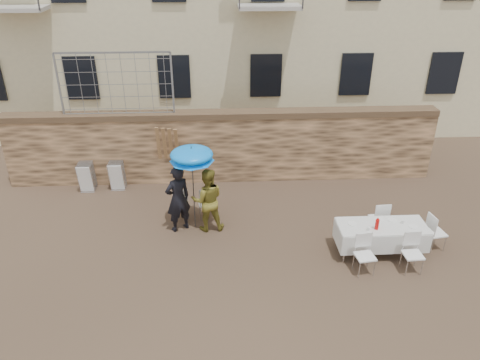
{
  "coord_description": "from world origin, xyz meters",
  "views": [
    {
      "loc": [
        -0.12,
        -8.21,
        6.86
      ],
      "look_at": [
        0.4,
        2.2,
        1.4
      ],
      "focal_mm": 35.0,
      "sensor_mm": 36.0,
      "label": 1
    }
  ],
  "objects_px": {
    "chair_stack_left": "(88,173)",
    "chair_stack_right": "(118,173)",
    "table_chair_back": "(379,218)",
    "table_chair_front_right": "(413,254)",
    "table_chair_side": "(436,232)",
    "couple_chair_left": "(180,203)",
    "man_suit": "(178,199)",
    "soda_bottle": "(377,224)",
    "banquet_table": "(382,227)",
    "couple_chair_right": "(206,202)",
    "woman_dress": "(207,200)",
    "table_chair_front_left": "(365,255)",
    "umbrella": "(192,157)"
  },
  "relations": [
    {
      "from": "table_chair_front_right",
      "to": "table_chair_back",
      "type": "xyz_separation_m",
      "value": [
        -0.3,
        1.55,
        0.0
      ]
    },
    {
      "from": "table_chair_front_right",
      "to": "chair_stack_left",
      "type": "xyz_separation_m",
      "value": [
        -8.31,
        4.5,
        -0.02
      ]
    },
    {
      "from": "banquet_table",
      "to": "chair_stack_right",
      "type": "xyz_separation_m",
      "value": [
        -6.91,
        3.75,
        -0.27
      ]
    },
    {
      "from": "man_suit",
      "to": "table_chair_front_left",
      "type": "relative_size",
      "value": 1.9
    },
    {
      "from": "couple_chair_left",
      "to": "table_chair_back",
      "type": "distance_m",
      "value": 5.21
    },
    {
      "from": "table_chair_back",
      "to": "soda_bottle",
      "type": "bearing_deg",
      "value": 63.52
    },
    {
      "from": "table_chair_side",
      "to": "chair_stack_right",
      "type": "distance_m",
      "value": 9.08
    },
    {
      "from": "couple_chair_left",
      "to": "table_chair_side",
      "type": "bearing_deg",
      "value": 155.62
    },
    {
      "from": "table_chair_side",
      "to": "table_chair_front_right",
      "type": "bearing_deg",
      "value": 123.69
    },
    {
      "from": "table_chair_side",
      "to": "soda_bottle",
      "type": "bearing_deg",
      "value": 89.21
    },
    {
      "from": "man_suit",
      "to": "woman_dress",
      "type": "distance_m",
      "value": 0.75
    },
    {
      "from": "man_suit",
      "to": "umbrella",
      "type": "xyz_separation_m",
      "value": [
        0.4,
        0.1,
        1.12
      ]
    },
    {
      "from": "couple_chair_right",
      "to": "banquet_table",
      "type": "distance_m",
      "value": 4.59
    },
    {
      "from": "man_suit",
      "to": "umbrella",
      "type": "relative_size",
      "value": 0.85
    },
    {
      "from": "soda_bottle",
      "to": "table_chair_back",
      "type": "xyz_separation_m",
      "value": [
        0.4,
        0.95,
        -0.43
      ]
    },
    {
      "from": "woman_dress",
      "to": "table_chair_front_right",
      "type": "relative_size",
      "value": 1.8
    },
    {
      "from": "table_chair_side",
      "to": "chair_stack_left",
      "type": "relative_size",
      "value": 1.04
    },
    {
      "from": "woman_dress",
      "to": "couple_chair_right",
      "type": "bearing_deg",
      "value": -89.02
    },
    {
      "from": "couple_chair_left",
      "to": "table_chair_side",
      "type": "relative_size",
      "value": 1.0
    },
    {
      "from": "man_suit",
      "to": "chair_stack_right",
      "type": "xyz_separation_m",
      "value": [
        -2.01,
        2.48,
        -0.45
      ]
    },
    {
      "from": "woman_dress",
      "to": "chair_stack_right",
      "type": "height_order",
      "value": "woman_dress"
    },
    {
      "from": "table_chair_front_right",
      "to": "woman_dress",
      "type": "bearing_deg",
      "value": 154.11
    },
    {
      "from": "table_chair_side",
      "to": "umbrella",
      "type": "bearing_deg",
      "value": 68.28
    },
    {
      "from": "couple_chair_right",
      "to": "banquet_table",
      "type": "relative_size",
      "value": 0.46
    },
    {
      "from": "soda_bottle",
      "to": "umbrella",
      "type": "bearing_deg",
      "value": 160.66
    },
    {
      "from": "chair_stack_left",
      "to": "chair_stack_right",
      "type": "height_order",
      "value": "same"
    },
    {
      "from": "couple_chair_right",
      "to": "table_chair_back",
      "type": "relative_size",
      "value": 1.0
    },
    {
      "from": "woman_dress",
      "to": "soda_bottle",
      "type": "height_order",
      "value": "woman_dress"
    },
    {
      "from": "man_suit",
      "to": "banquet_table",
      "type": "height_order",
      "value": "man_suit"
    },
    {
      "from": "banquet_table",
      "to": "soda_bottle",
      "type": "height_order",
      "value": "soda_bottle"
    },
    {
      "from": "couple_chair_left",
      "to": "table_chair_front_right",
      "type": "distance_m",
      "value": 5.98
    },
    {
      "from": "umbrella",
      "to": "table_chair_front_left",
      "type": "relative_size",
      "value": 2.24
    },
    {
      "from": "woman_dress",
      "to": "table_chair_front_left",
      "type": "height_order",
      "value": "woman_dress"
    },
    {
      "from": "banquet_table",
      "to": "chair_stack_right",
      "type": "bearing_deg",
      "value": 151.55
    },
    {
      "from": "couple_chair_left",
      "to": "banquet_table",
      "type": "relative_size",
      "value": 0.46
    },
    {
      "from": "banquet_table",
      "to": "chair_stack_right",
      "type": "relative_size",
      "value": 2.28
    },
    {
      "from": "umbrella",
      "to": "soda_bottle",
      "type": "bearing_deg",
      "value": -19.34
    },
    {
      "from": "table_chair_front_right",
      "to": "table_chair_back",
      "type": "height_order",
      "value": "same"
    },
    {
      "from": "table_chair_back",
      "to": "table_chair_front_right",
      "type": "bearing_deg",
      "value": 97.31
    },
    {
      "from": "table_chair_side",
      "to": "chair_stack_left",
      "type": "distance_m",
      "value": 9.91
    },
    {
      "from": "couple_chair_right",
      "to": "banquet_table",
      "type": "height_order",
      "value": "couple_chair_right"
    },
    {
      "from": "umbrella",
      "to": "table_chair_side",
      "type": "bearing_deg",
      "value": -12.05
    },
    {
      "from": "table_chair_front_left",
      "to": "chair_stack_right",
      "type": "bearing_deg",
      "value": 137.1
    },
    {
      "from": "chair_stack_left",
      "to": "chair_stack_right",
      "type": "distance_m",
      "value": 0.9
    },
    {
      "from": "couple_chair_left",
      "to": "chair_stack_left",
      "type": "distance_m",
      "value": 3.49
    },
    {
      "from": "banquet_table",
      "to": "table_chair_back",
      "type": "bearing_deg",
      "value": 75.96
    },
    {
      "from": "table_chair_front_left",
      "to": "chair_stack_left",
      "type": "distance_m",
      "value": 8.5
    },
    {
      "from": "banquet_table",
      "to": "table_chair_side",
      "type": "relative_size",
      "value": 2.19
    },
    {
      "from": "man_suit",
      "to": "table_chair_front_right",
      "type": "relative_size",
      "value": 1.9
    },
    {
      "from": "man_suit",
      "to": "chair_stack_left",
      "type": "height_order",
      "value": "man_suit"
    }
  ]
}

